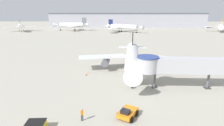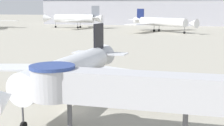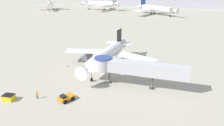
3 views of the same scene
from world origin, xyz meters
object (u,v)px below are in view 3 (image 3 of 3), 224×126
(pushback_tug_orange, at_px, (66,97))
(traffic_cone_starboard_wing, at_px, (145,71))
(jet_bridge, at_px, (133,68))
(service_container_yellow, at_px, (9,97))
(background_jet_gray_tail, at_px, (102,4))
(traffic_cone_port_wing, at_px, (68,65))
(main_airplane, at_px, (107,54))
(traffic_cone_apron_front, at_px, (65,100))
(ground_crew_marshaller, at_px, (37,94))
(background_jet_navy_tail, at_px, (156,8))
(background_jet_green_tail, at_px, (49,5))

(pushback_tug_orange, distance_m, traffic_cone_starboard_wing, 23.58)
(jet_bridge, distance_m, service_container_yellow, 27.20)
(jet_bridge, relative_size, background_jet_gray_tail, 0.65)
(traffic_cone_port_wing, bearing_deg, service_container_yellow, -97.79)
(main_airplane, distance_m, traffic_cone_apron_front, 21.21)
(service_container_yellow, bearing_deg, traffic_cone_apron_front, 12.85)
(jet_bridge, xyz_separation_m, ground_crew_marshaller, (-17.98, -11.40, -3.57))
(jet_bridge, height_order, ground_crew_marshaller, jet_bridge)
(traffic_cone_starboard_wing, distance_m, background_jet_navy_tail, 112.10)
(main_airplane, height_order, traffic_cone_apron_front, main_airplane)
(service_container_yellow, bearing_deg, background_jet_gray_tail, 101.58)
(service_container_yellow, relative_size, traffic_cone_port_wing, 3.64)
(jet_bridge, bearing_deg, background_jet_gray_tail, 113.14)
(traffic_cone_apron_front, distance_m, ground_crew_marshaller, 6.17)
(jet_bridge, height_order, traffic_cone_starboard_wing, jet_bridge)
(service_container_yellow, distance_m, background_jet_navy_tail, 135.28)
(background_jet_green_tail, height_order, background_jet_navy_tail, background_jet_navy_tail)
(main_airplane, distance_m, ground_crew_marshaller, 23.03)
(background_jet_navy_tail, height_order, background_jet_gray_tail, background_jet_gray_tail)
(pushback_tug_orange, xyz_separation_m, service_container_yellow, (-11.36, -3.15, -0.07))
(background_jet_gray_tail, bearing_deg, background_jet_navy_tail, 72.94)
(traffic_cone_apron_front, xyz_separation_m, background_jet_navy_tail, (5.11, 131.63, 4.32))
(jet_bridge, height_order, background_jet_green_tail, background_jet_green_tail)
(background_jet_gray_tail, bearing_deg, service_container_yellow, 12.78)
(pushback_tug_orange, xyz_separation_m, ground_crew_marshaller, (-6.11, -0.95, 0.33))
(main_airplane, xyz_separation_m, pushback_tug_orange, (-2.60, -20.19, -3.13))
(traffic_cone_apron_front, distance_m, background_jet_navy_tail, 131.80)
(traffic_cone_apron_front, relative_size, ground_crew_marshaller, 0.36)
(jet_bridge, bearing_deg, traffic_cone_port_wing, 162.13)
(traffic_cone_apron_front, height_order, background_jet_green_tail, background_jet_green_tail)
(jet_bridge, xyz_separation_m, background_jet_navy_tail, (-6.75, 120.62, 0.03))
(traffic_cone_port_wing, height_order, background_jet_navy_tail, background_jet_navy_tail)
(jet_bridge, relative_size, traffic_cone_starboard_wing, 31.64)
(pushback_tug_orange, bearing_deg, jet_bridge, 70.05)
(service_container_yellow, bearing_deg, pushback_tug_orange, 15.50)
(ground_crew_marshaller, bearing_deg, pushback_tug_orange, 169.19)
(traffic_cone_apron_front, height_order, background_jet_gray_tail, background_jet_gray_tail)
(service_container_yellow, relative_size, ground_crew_marshaller, 1.34)
(service_container_yellow, xyz_separation_m, background_jet_navy_tail, (16.47, 134.22, 4.00))
(main_airplane, height_order, ground_crew_marshaller, main_airplane)
(jet_bridge, distance_m, background_jet_green_tail, 157.93)
(main_airplane, distance_m, background_jet_green_tail, 144.56)
(traffic_cone_port_wing, distance_m, background_jet_navy_tail, 114.33)
(background_jet_green_tail, bearing_deg, background_jet_navy_tail, -31.90)
(main_airplane, relative_size, traffic_cone_starboard_wing, 41.23)
(service_container_yellow, height_order, background_jet_green_tail, background_jet_green_tail)
(pushback_tug_orange, height_order, service_container_yellow, pushback_tug_orange)
(traffic_cone_apron_front, xyz_separation_m, ground_crew_marshaller, (-6.11, -0.39, 0.72))
(traffic_cone_apron_front, distance_m, traffic_cone_starboard_wing, 24.04)
(traffic_cone_starboard_wing, bearing_deg, ground_crew_marshaller, -133.93)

